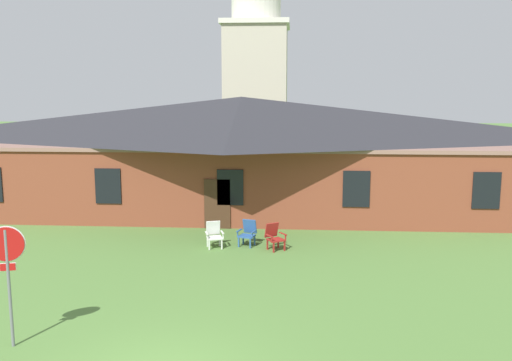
# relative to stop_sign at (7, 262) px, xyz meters

# --- Properties ---
(brick_building) EXTENTS (26.98, 10.40, 5.47)m
(brick_building) POSITION_rel_stop_sign_xyz_m (3.61, 16.14, 0.82)
(brick_building) COLOR brown
(brick_building) RESTS_ON ground
(dome_tower) EXTENTS (5.18, 5.18, 16.82)m
(dome_tower) POSITION_rel_stop_sign_xyz_m (3.22, 32.33, 5.63)
(dome_tower) COLOR #BCB29E
(dome_tower) RESTS_ON ground
(stop_sign) EXTENTS (0.78, 0.25, 2.76)m
(stop_sign) POSITION_rel_stop_sign_xyz_m (0.00, 0.00, 0.00)
(stop_sign) COLOR slate
(stop_sign) RESTS_ON ground
(lawn_chair_by_porch) EXTENTS (0.75, 0.80, 0.96)m
(lawn_chair_by_porch) POSITION_rel_stop_sign_xyz_m (3.33, 8.29, -1.47)
(lawn_chair_by_porch) COLOR silver
(lawn_chair_by_porch) RESTS_ON ground
(lawn_chair_near_door) EXTENTS (0.75, 0.80, 0.96)m
(lawn_chair_near_door) POSITION_rel_stop_sign_xyz_m (4.56, 8.62, -1.47)
(lawn_chair_near_door) COLOR #2D5693
(lawn_chair_near_door) RESTS_ON ground
(lawn_chair_left_end) EXTENTS (0.84, 0.87, 0.96)m
(lawn_chair_left_end) POSITION_rel_stop_sign_xyz_m (5.56, 8.15, -1.47)
(lawn_chair_left_end) COLOR maroon
(lawn_chair_left_end) RESTS_ON ground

